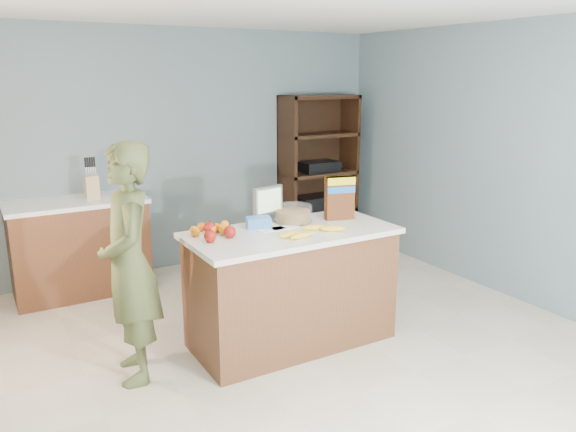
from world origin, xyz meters
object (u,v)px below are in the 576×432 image
shelving_unit (316,175)px  person (129,264)px  counter_peninsula (291,291)px  cereal_box (340,195)px  tv (268,202)px

shelving_unit → person: 3.36m
counter_peninsula → cereal_box: cereal_box is taller
shelving_unit → tv: bearing=-132.3°
counter_peninsula → shelving_unit: size_ratio=0.87×
shelving_unit → cereal_box: bearing=-118.2°
person → tv: 1.20m
counter_peninsula → person: (-1.18, 0.10, 0.40)m
shelving_unit → person: (-2.73, -1.95, -0.05)m
counter_peninsula → tv: 0.72m
shelving_unit → tv: shelving_unit is taller
counter_peninsula → tv: size_ratio=5.53×
cereal_box → person: bearing=179.8°
tv → counter_peninsula: bearing=-85.0°
cereal_box → tv: bearing=158.0°
shelving_unit → cereal_box: 2.23m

